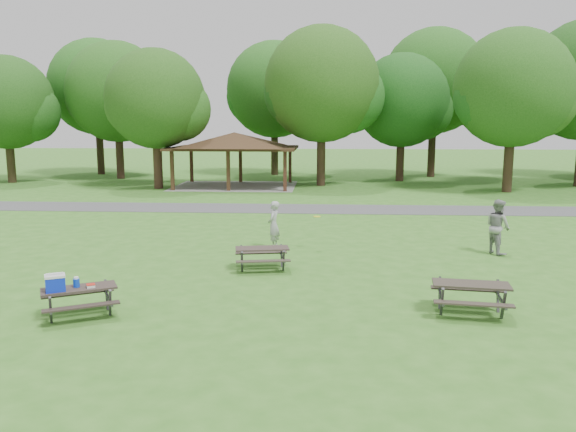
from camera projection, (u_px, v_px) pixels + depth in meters
The scene contains 18 objects.
ground at pixel (243, 286), 15.43m from camera, with size 160.00×160.00×0.00m, color #336D1F.
asphalt_path at pixel (281, 208), 29.21m from camera, with size 120.00×3.20×0.02m, color #454648.
pavilion at pixel (234, 142), 38.80m from camera, with size 8.60×7.01×3.76m.
tree_row_b at pixel (8, 105), 40.93m from camera, with size 7.14×6.80×9.28m.
tree_row_c at pixel (118, 95), 43.79m from camera, with size 8.19×7.80×10.67m.
tree_row_d at pixel (157, 102), 37.21m from camera, with size 6.93×6.60×9.27m.
tree_row_e at pixel (323, 88), 38.81m from camera, with size 8.40×8.00×11.02m.
tree_row_f at pixel (403, 103), 42.03m from camera, with size 7.35×7.00×9.55m.
tree_row_g at pixel (514, 92), 35.18m from camera, with size 7.77×7.40×10.25m.
tree_deep_a at pixel (98, 90), 47.33m from camera, with size 8.40×8.00×11.38m.
tree_deep_b at pixel (276, 93), 46.92m from camera, with size 8.40×8.00×11.13m.
tree_deep_c at pixel (436, 84), 45.02m from camera, with size 8.82×8.40×11.90m.
picnic_table_near at pixel (72, 290), 12.85m from camera, with size 2.08×1.94×1.15m.
picnic_table_middle at pixel (262, 253), 17.11m from camera, with size 1.82×1.56×0.70m.
picnic_table_far at pixel (471, 291), 13.14m from camera, with size 1.92×1.62×0.76m.
frisbee_in_flight at pixel (317, 217), 19.68m from camera, with size 0.30×0.30×0.02m.
frisbee_thrower at pixel (274, 225), 19.88m from camera, with size 0.62×0.41×1.71m, color #A0A0A3.
frisbee_catcher at pixel (498, 227), 19.12m from camera, with size 0.91×0.71×1.88m, color gray.
Camera 1 is at (2.20, -14.79, 4.46)m, focal length 35.00 mm.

